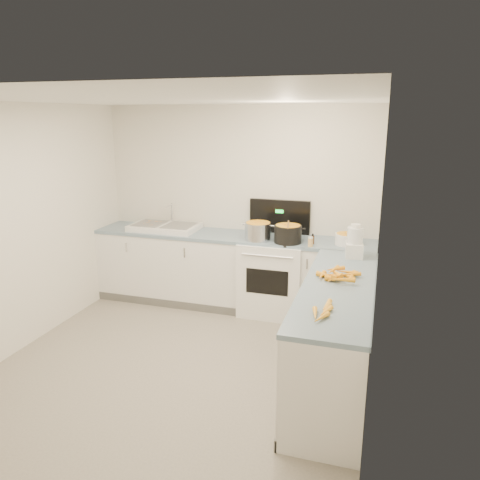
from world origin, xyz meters
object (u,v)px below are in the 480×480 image
(sink, at_px, (165,227))
(black_pot, at_px, (288,235))
(extract_bottle, at_px, (313,240))
(steel_pot, at_px, (258,232))
(food_processor, at_px, (355,243))
(spice_jar, at_px, (310,242))
(mixing_bowl, at_px, (347,239))
(stove, at_px, (273,275))

(sink, bearing_deg, black_pot, -5.38)
(extract_bottle, bearing_deg, steel_pot, -179.65)
(steel_pot, height_order, food_processor, food_processor)
(sink, distance_m, black_pot, 1.65)
(extract_bottle, height_order, food_processor, food_processor)
(spice_jar, bearing_deg, sink, 172.74)
(spice_jar, bearing_deg, food_processor, -28.85)
(sink, height_order, food_processor, food_processor)
(extract_bottle, bearing_deg, sink, 176.03)
(steel_pot, relative_size, spice_jar, 3.29)
(mixing_bowl, relative_size, spice_jar, 2.88)
(stove, height_order, spice_jar, stove)
(steel_pot, height_order, black_pot, steel_pot)
(spice_jar, relative_size, food_processor, 0.27)
(steel_pot, height_order, spice_jar, steel_pot)
(mixing_bowl, xyz_separation_m, food_processor, (0.11, -0.48, 0.09))
(sink, xyz_separation_m, mixing_bowl, (2.31, -0.04, 0.03))
(sink, height_order, spice_jar, sink)
(stove, relative_size, sink, 1.58)
(stove, bearing_deg, sink, 179.38)
(extract_bottle, relative_size, food_processor, 0.28)
(steel_pot, relative_size, black_pot, 1.00)
(sink, bearing_deg, mixing_bowl, -1.02)
(food_processor, bearing_deg, stove, 152.54)
(mixing_bowl, relative_size, extract_bottle, 2.84)
(spice_jar, bearing_deg, black_pot, 162.05)
(extract_bottle, relative_size, spice_jar, 1.01)
(stove, height_order, steel_pot, stove)
(mixing_bowl, bearing_deg, extract_bottle, -166.24)
(food_processor, bearing_deg, spice_jar, 151.15)
(black_pot, distance_m, spice_jar, 0.29)
(black_pot, xyz_separation_m, mixing_bowl, (0.66, 0.11, -0.03))
(stove, relative_size, extract_bottle, 13.98)
(mixing_bowl, distance_m, extract_bottle, 0.39)
(sink, bearing_deg, food_processor, -12.10)
(mixing_bowl, bearing_deg, food_processor, -77.16)
(black_pot, xyz_separation_m, extract_bottle, (0.29, 0.02, -0.04))
(steel_pot, bearing_deg, spice_jar, -9.48)
(steel_pot, bearing_deg, food_processor, -18.50)
(black_pot, height_order, spice_jar, black_pot)
(sink, distance_m, extract_bottle, 1.93)
(stove, distance_m, sink, 1.54)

